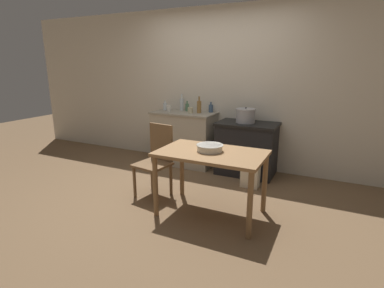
% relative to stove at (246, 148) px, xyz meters
% --- Properties ---
extents(ground_plane, '(14.00, 14.00, 0.00)m').
position_rel_stove_xyz_m(ground_plane, '(-0.59, -1.27, -0.41)').
color(ground_plane, brown).
extents(wall_back, '(8.00, 0.07, 2.55)m').
position_rel_stove_xyz_m(wall_back, '(-0.59, 0.31, 0.87)').
color(wall_back, beige).
rests_on(wall_back, ground_plane).
extents(counter_cabinet, '(1.05, 0.56, 0.89)m').
position_rel_stove_xyz_m(counter_cabinet, '(-1.09, 0.01, 0.04)').
color(counter_cabinet, '#B2A893').
rests_on(counter_cabinet, ground_plane).
extents(stove, '(0.90, 0.59, 0.81)m').
position_rel_stove_xyz_m(stove, '(0.00, 0.00, 0.00)').
color(stove, black).
rests_on(stove, ground_plane).
extents(work_table, '(1.16, 0.72, 0.74)m').
position_rel_stove_xyz_m(work_table, '(0.01, -1.45, 0.23)').
color(work_table, '#997047').
rests_on(work_table, ground_plane).
extents(chair, '(0.46, 0.46, 0.92)m').
position_rel_stove_xyz_m(chair, '(-0.83, -1.26, 0.08)').
color(chair, brown).
rests_on(chair, ground_plane).
extents(flour_sack, '(0.24, 0.17, 0.37)m').
position_rel_stove_xyz_m(flour_sack, '(0.21, -0.49, -0.22)').
color(flour_sack, beige).
rests_on(flour_sack, ground_plane).
extents(stock_pot, '(0.30, 0.30, 0.24)m').
position_rel_stove_xyz_m(stock_pot, '(-0.04, -0.01, 0.51)').
color(stock_pot, '#A8A8AD').
rests_on(stock_pot, stove).
extents(mixing_bowl_large, '(0.29, 0.29, 0.07)m').
position_rel_stove_xyz_m(mixing_bowl_large, '(-0.02, -1.44, 0.37)').
color(mixing_bowl_large, silver).
rests_on(mixing_bowl_large, work_table).
extents(bottle_far_left, '(0.07, 0.07, 0.28)m').
position_rel_stove_xyz_m(bottle_far_left, '(-1.22, 0.18, 0.59)').
color(bottle_far_left, silver).
rests_on(bottle_far_left, counter_cabinet).
extents(bottle_left, '(0.06, 0.06, 0.17)m').
position_rel_stove_xyz_m(bottle_left, '(-1.09, 0.13, 0.55)').
color(bottle_left, '#517F5B').
rests_on(bottle_left, counter_cabinet).
extents(bottle_mid_left, '(0.07, 0.07, 0.16)m').
position_rel_stove_xyz_m(bottle_mid_left, '(-1.49, 0.08, 0.55)').
color(bottle_mid_left, silver).
rests_on(bottle_mid_left, counter_cabinet).
extents(bottle_center_left, '(0.07, 0.07, 0.17)m').
position_rel_stove_xyz_m(bottle_center_left, '(-0.69, 0.20, 0.55)').
color(bottle_center_left, '#3D5675').
rests_on(bottle_center_left, counter_cabinet).
extents(bottle_center, '(0.07, 0.07, 0.27)m').
position_rel_stove_xyz_m(bottle_center, '(-0.83, 0.05, 0.59)').
color(bottle_center, olive).
rests_on(bottle_center, counter_cabinet).
extents(cup_center_right, '(0.08, 0.08, 0.10)m').
position_rel_stove_xyz_m(cup_center_right, '(-1.36, -0.03, 0.54)').
color(cup_center_right, silver).
rests_on(cup_center_right, counter_cabinet).
extents(cup_mid_right, '(0.08, 0.08, 0.09)m').
position_rel_stove_xyz_m(cup_mid_right, '(-0.95, -0.04, 0.53)').
color(cup_mid_right, beige).
rests_on(cup_mid_right, counter_cabinet).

